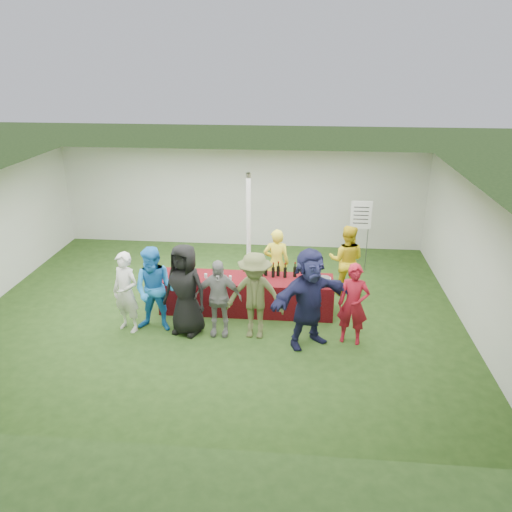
# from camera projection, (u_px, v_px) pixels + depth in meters

# --- Properties ---
(ground) EXTENTS (60.00, 60.00, 0.00)m
(ground) POSITION_uv_depth(u_px,v_px,m) (220.00, 310.00, 10.63)
(ground) COLOR #284719
(ground) RESTS_ON ground
(tent) EXTENTS (10.00, 10.00, 10.00)m
(tent) POSITION_uv_depth(u_px,v_px,m) (249.00, 232.00, 11.19)
(tent) COLOR white
(tent) RESTS_ON ground
(serving_table) EXTENTS (3.60, 0.80, 0.75)m
(serving_table) POSITION_uv_depth(u_px,v_px,m) (247.00, 294.00, 10.49)
(serving_table) COLOR maroon
(serving_table) RESTS_ON ground
(wine_bottles) EXTENTS (0.77, 0.14, 0.32)m
(wine_bottles) POSITION_uv_depth(u_px,v_px,m) (276.00, 271.00, 10.37)
(wine_bottles) COLOR black
(wine_bottles) RESTS_ON serving_table
(wine_glasses) EXTENTS (2.77, 0.13, 0.16)m
(wine_glasses) POSITION_uv_depth(u_px,v_px,m) (235.00, 278.00, 10.09)
(wine_glasses) COLOR silver
(wine_glasses) RESTS_ON serving_table
(water_bottle) EXTENTS (0.07, 0.07, 0.23)m
(water_bottle) POSITION_uv_depth(u_px,v_px,m) (253.00, 272.00, 10.37)
(water_bottle) COLOR silver
(water_bottle) RESTS_ON serving_table
(bar_towel) EXTENTS (0.25, 0.18, 0.03)m
(bar_towel) POSITION_uv_depth(u_px,v_px,m) (325.00, 279.00, 10.25)
(bar_towel) COLOR white
(bar_towel) RESTS_ON serving_table
(dump_bucket) EXTENTS (0.24, 0.24, 0.18)m
(dump_bucket) POSITION_uv_depth(u_px,v_px,m) (324.00, 282.00, 9.97)
(dump_bucket) COLOR slate
(dump_bucket) RESTS_ON serving_table
(wine_list_sign) EXTENTS (0.50, 0.03, 1.80)m
(wine_list_sign) POSITION_uv_depth(u_px,v_px,m) (361.00, 220.00, 12.11)
(wine_list_sign) COLOR slate
(wine_list_sign) RESTS_ON ground
(staff_pourer) EXTENTS (0.58, 0.39, 1.57)m
(staff_pourer) POSITION_uv_depth(u_px,v_px,m) (276.00, 263.00, 11.00)
(staff_pourer) COLOR yellow
(staff_pourer) RESTS_ON ground
(staff_back) EXTENTS (0.88, 0.73, 1.62)m
(staff_back) POSITION_uv_depth(u_px,v_px,m) (346.00, 260.00, 11.08)
(staff_back) COLOR gold
(staff_back) RESTS_ON ground
(customer_0) EXTENTS (0.70, 0.59, 1.62)m
(customer_0) POSITION_uv_depth(u_px,v_px,m) (126.00, 292.00, 9.59)
(customer_0) COLOR silver
(customer_0) RESTS_ON ground
(customer_1) EXTENTS (0.87, 0.70, 1.72)m
(customer_1) POSITION_uv_depth(u_px,v_px,m) (155.00, 290.00, 9.58)
(customer_1) COLOR #217FD7
(customer_1) RESTS_ON ground
(customer_2) EXTENTS (1.03, 0.83, 1.82)m
(customer_2) POSITION_uv_depth(u_px,v_px,m) (185.00, 290.00, 9.47)
(customer_2) COLOR black
(customer_2) RESTS_ON ground
(customer_3) EXTENTS (0.91, 0.40, 1.54)m
(customer_3) POSITION_uv_depth(u_px,v_px,m) (218.00, 298.00, 9.46)
(customer_3) COLOR gray
(customer_3) RESTS_ON ground
(customer_4) EXTENTS (1.16, 0.73, 1.72)m
(customer_4) POSITION_uv_depth(u_px,v_px,m) (255.00, 296.00, 9.33)
(customer_4) COLOR brown
(customer_4) RESTS_ON ground
(customer_5) EXTENTS (1.79, 1.44, 1.90)m
(customer_5) POSITION_uv_depth(u_px,v_px,m) (309.00, 298.00, 9.05)
(customer_5) COLOR #1C1D44
(customer_5) RESTS_ON ground
(customer_6) EXTENTS (0.63, 0.48, 1.57)m
(customer_6) POSITION_uv_depth(u_px,v_px,m) (353.00, 304.00, 9.18)
(customer_6) COLOR maroon
(customer_6) RESTS_ON ground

